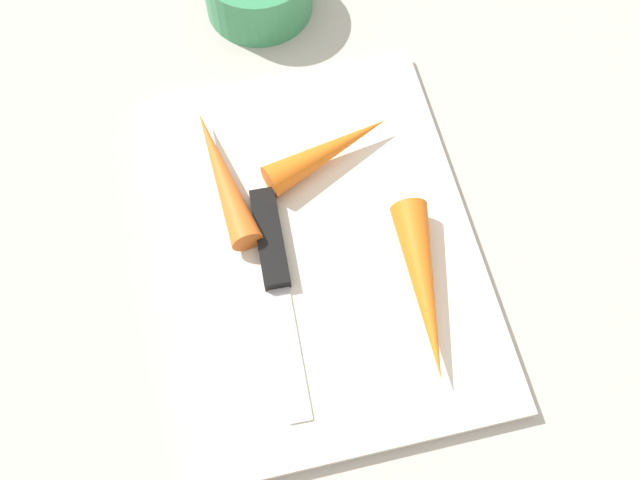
# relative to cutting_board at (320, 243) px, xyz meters

# --- Properties ---
(ground_plane) EXTENTS (1.40, 1.40, 0.00)m
(ground_plane) POSITION_rel_cutting_board_xyz_m (0.00, 0.00, -0.01)
(ground_plane) COLOR #ADA8A0
(cutting_board) EXTENTS (0.36, 0.26, 0.01)m
(cutting_board) POSITION_rel_cutting_board_xyz_m (0.00, 0.00, 0.00)
(cutting_board) COLOR silver
(cutting_board) RESTS_ON ground_plane
(knife) EXTENTS (0.20, 0.03, 0.01)m
(knife) POSITION_rel_cutting_board_xyz_m (0.00, -0.04, 0.01)
(knife) COLOR #B7B7BC
(knife) RESTS_ON cutting_board
(carrot_medium) EXTENTS (0.14, 0.05, 0.03)m
(carrot_medium) POSITION_rel_cutting_board_xyz_m (-0.07, -0.07, 0.02)
(carrot_medium) COLOR orange
(carrot_medium) RESTS_ON cutting_board
(carrot_shortest) EXTENTS (0.07, 0.13, 0.03)m
(carrot_shortest) POSITION_rel_cutting_board_xyz_m (-0.08, 0.03, 0.02)
(carrot_shortest) COLOR orange
(carrot_shortest) RESTS_ON cutting_board
(carrot_longest) EXTENTS (0.15, 0.05, 0.03)m
(carrot_longest) POSITION_rel_cutting_board_xyz_m (0.07, 0.07, 0.02)
(carrot_longest) COLOR orange
(carrot_longest) RESTS_ON cutting_board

